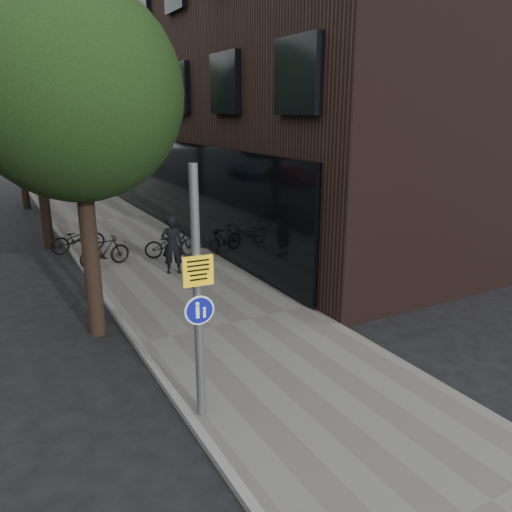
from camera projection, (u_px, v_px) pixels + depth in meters
ground at (300, 398)px, 8.94m from camera, size 120.00×120.00×0.00m
sidewalk at (148, 256)px, 17.45m from camera, size 4.50×60.00×0.12m
curb_edge at (81, 265)px, 16.41m from camera, size 0.15×60.00×0.13m
building_right_dark_brick at (216, 38)px, 28.84m from camera, size 12.00×40.00×18.00m
street_tree_near at (78, 103)px, 10.24m from camera, size 4.40×4.40×7.50m
street_tree_mid at (34, 106)px, 17.39m from camera, size 5.00×5.00×7.80m
street_tree_far at (15, 107)px, 24.97m from camera, size 5.00×5.00×7.80m
signpost at (197, 296)px, 7.70m from camera, size 0.48×0.14×4.12m
pedestrian at (172, 245)px, 15.20m from camera, size 0.74×0.58×1.79m
parked_bike_facade_near at (171, 244)px, 16.99m from camera, size 1.88×0.99×0.94m
parked_bike_facade_far at (204, 241)px, 17.23m from camera, size 1.69×0.91×0.98m
parked_bike_curb_near at (78, 239)px, 17.58m from camera, size 1.93×0.85×0.98m
parked_bike_curb_far at (105, 251)px, 15.99m from camera, size 1.72×0.77×1.00m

